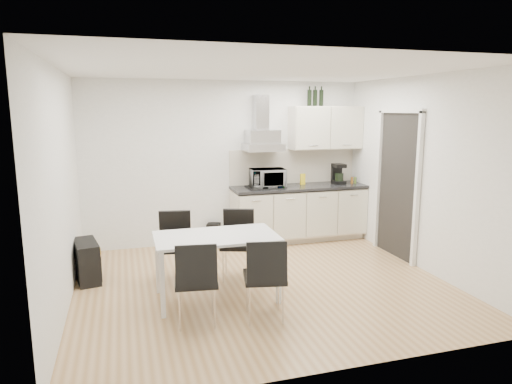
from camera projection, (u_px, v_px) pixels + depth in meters
ground at (263, 284)px, 5.69m from camera, size 4.50×4.50×0.00m
wall_back at (226, 163)px, 7.35m from camera, size 4.50×0.10×2.60m
wall_front at (339, 220)px, 3.57m from camera, size 4.50×0.10×2.60m
wall_left at (61, 191)px, 4.83m from camera, size 0.10×4.00×2.60m
wall_right at (424, 174)px, 6.08m from camera, size 0.10×4.00×2.60m
ceiling at (263, 70)px, 5.23m from camera, size 4.50×4.50×0.00m
doorway at (397, 186)px, 6.64m from camera, size 0.08×1.04×2.10m
kitchenette at (300, 191)px, 7.51m from camera, size 2.22×0.64×2.52m
dining_table at (216, 242)px, 5.16m from camera, size 1.38×0.79×0.75m
chair_far_left at (175, 248)px, 5.71m from camera, size 0.51×0.56×0.88m
chair_far_right at (238, 245)px, 5.81m from camera, size 0.58×0.61×0.88m
chair_near_left at (196, 282)px, 4.59m from camera, size 0.50×0.55×0.88m
chair_near_right at (265, 278)px, 4.69m from camera, size 0.53×0.58×0.88m
guitar_amp at (87, 261)px, 5.78m from camera, size 0.37×0.65×0.51m
floor_speaker at (214, 233)px, 7.39m from camera, size 0.26×0.25×0.34m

